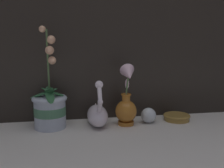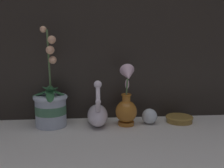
{
  "view_description": "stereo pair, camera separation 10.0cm",
  "coord_description": "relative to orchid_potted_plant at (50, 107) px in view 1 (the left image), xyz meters",
  "views": [
    {
      "loc": [
        -0.21,
        -1.01,
        0.38
      ],
      "look_at": [
        -0.02,
        0.12,
        0.19
      ],
      "focal_mm": 42.0,
      "sensor_mm": 36.0,
      "label": 1
    },
    {
      "loc": [
        -0.12,
        -1.02,
        0.38
      ],
      "look_at": [
        -0.02,
        0.12,
        0.19
      ],
      "focal_mm": 42.0,
      "sensor_mm": 36.0,
      "label": 2
    }
  ],
  "objects": [
    {
      "name": "blue_vase",
      "position": [
        0.34,
        -0.02,
        0.0
      ],
      "size": [
        0.1,
        0.14,
        0.28
      ],
      "color": "#B26B23",
      "rests_on": "ground_plane"
    },
    {
      "name": "glass_sphere",
      "position": [
        0.45,
        -0.01,
        -0.06
      ],
      "size": [
        0.07,
        0.07,
        0.07
      ],
      "color": "silver",
      "rests_on": "ground_plane"
    },
    {
      "name": "amber_dish",
      "position": [
        0.59,
        0.01,
        -0.08
      ],
      "size": [
        0.13,
        0.13,
        0.03
      ],
      "color": "olive",
      "rests_on": "ground_plane"
    },
    {
      "name": "orchid_potted_plant",
      "position": [
        0.0,
        0.0,
        0.0
      ],
      "size": [
        0.17,
        0.21,
        0.44
      ],
      "color": "#B2BCCC",
      "rests_on": "ground_plane"
    },
    {
      "name": "swan_figurine",
      "position": [
        0.21,
        -0.0,
        -0.04
      ],
      "size": [
        0.09,
        0.22,
        0.22
      ],
      "color": "white",
      "rests_on": "ground_plane"
    },
    {
      "name": "ground_plane",
      "position": [
        0.29,
        -0.13,
        -0.09
      ],
      "size": [
        2.8,
        2.8,
        0.0
      ],
      "primitive_type": "plane",
      "color": "beige"
    }
  ]
}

